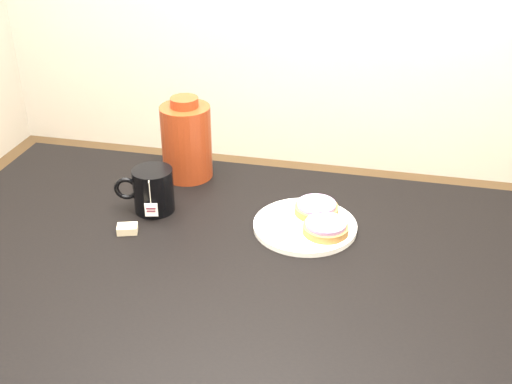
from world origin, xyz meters
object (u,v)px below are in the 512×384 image
(mug, at_px, (152,190))
(teabag_pouch, at_px, (127,229))
(plate, at_px, (305,225))
(bagel_front, at_px, (326,228))
(bagel_back, at_px, (316,208))
(table, at_px, (228,291))
(bagel_package, at_px, (186,141))

(mug, relative_size, teabag_pouch, 3.33)
(plate, bearing_deg, teabag_pouch, -164.89)
(bagel_front, distance_m, teabag_pouch, 0.45)
(mug, bearing_deg, bagel_front, -17.57)
(plate, relative_size, bagel_back, 1.83)
(table, xyz_separation_m, bagel_package, (-0.20, 0.35, 0.18))
(table, xyz_separation_m, mug, (-0.22, 0.16, 0.14))
(bagel_back, relative_size, bagel_package, 0.59)
(table, relative_size, bagel_package, 6.45)
(bagel_back, height_order, bagel_package, bagel_package)
(bagel_front, bearing_deg, bagel_back, 111.75)
(bagel_front, distance_m, bagel_package, 0.45)
(plate, distance_m, bagel_back, 0.06)
(table, height_order, teabag_pouch, teabag_pouch)
(bagel_back, bearing_deg, mug, -172.66)
(table, height_order, mug, mug)
(bagel_back, distance_m, mug, 0.39)
(plate, distance_m, bagel_package, 0.40)
(plate, xyz_separation_m, bagel_back, (0.02, 0.05, 0.02))
(table, distance_m, bagel_front, 0.26)
(plate, relative_size, teabag_pouch, 5.24)
(table, relative_size, bagel_back, 10.87)
(bagel_front, relative_size, teabag_pouch, 2.73)
(bagel_front, bearing_deg, bagel_package, 150.75)
(bagel_back, relative_size, teabag_pouch, 2.86)
(plate, xyz_separation_m, bagel_package, (-0.34, 0.19, 0.09))
(table, height_order, plate, plate)
(table, distance_m, mug, 0.31)
(bagel_back, xyz_separation_m, bagel_package, (-0.36, 0.14, 0.07))
(bagel_front, relative_size, mug, 0.82)
(mug, bearing_deg, bagel_back, -6.04)
(mug, bearing_deg, bagel_package, 69.16)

